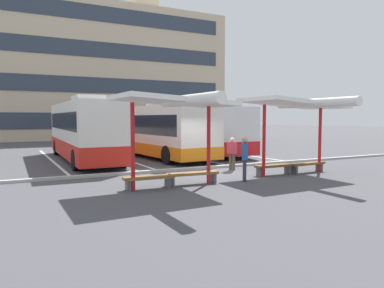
# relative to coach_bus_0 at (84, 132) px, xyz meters

# --- Properties ---
(ground_plane) EXTENTS (160.00, 160.00, 0.00)m
(ground_plane) POSITION_rel_coach_bus_0_xyz_m (4.18, -7.11, -1.67)
(ground_plane) COLOR #47474C
(terminal_building) EXTENTS (35.41, 12.75, 18.37)m
(terminal_building) POSITION_rel_coach_bus_0_xyz_m (4.22, 25.88, 6.15)
(terminal_building) COLOR #C6B293
(terminal_building) RESTS_ON ground
(coach_bus_0) EXTENTS (2.70, 11.31, 3.65)m
(coach_bus_0) POSITION_rel_coach_bus_0_xyz_m (0.00, 0.00, 0.00)
(coach_bus_0) COLOR silver
(coach_bus_0) RESTS_ON ground
(coach_bus_1) EXTENTS (3.43, 11.03, 3.52)m
(coach_bus_1) POSITION_rel_coach_bus_0_xyz_m (4.42, 0.01, -0.04)
(coach_bus_1) COLOR silver
(coach_bus_1) RESTS_ON ground
(coach_bus_2) EXTENTS (3.32, 12.47, 3.46)m
(coach_bus_2) POSITION_rel_coach_bus_0_xyz_m (8.29, 1.76, -0.09)
(coach_bus_2) COLOR silver
(coach_bus_2) RESTS_ON ground
(lane_stripe_0) EXTENTS (0.16, 14.00, 0.01)m
(lane_stripe_0) POSITION_rel_coach_bus_0_xyz_m (-1.70, 0.95, -1.67)
(lane_stripe_0) COLOR white
(lane_stripe_0) RESTS_ON ground
(lane_stripe_1) EXTENTS (0.16, 14.00, 0.01)m
(lane_stripe_1) POSITION_rel_coach_bus_0_xyz_m (2.22, 0.95, -1.67)
(lane_stripe_1) COLOR white
(lane_stripe_1) RESTS_ON ground
(lane_stripe_2) EXTENTS (0.16, 14.00, 0.01)m
(lane_stripe_2) POSITION_rel_coach_bus_0_xyz_m (6.15, 0.95, -1.67)
(lane_stripe_2) COLOR white
(lane_stripe_2) RESTS_ON ground
(lane_stripe_3) EXTENTS (0.16, 14.00, 0.01)m
(lane_stripe_3) POSITION_rel_coach_bus_0_xyz_m (10.07, 0.95, -1.67)
(lane_stripe_3) COLOR white
(lane_stripe_3) RESTS_ON ground
(waiting_shelter_0) EXTENTS (3.94, 4.66, 3.26)m
(waiting_shelter_0) POSITION_rel_coach_bus_0_xyz_m (1.15, -10.04, 1.30)
(waiting_shelter_0) COLOR red
(waiting_shelter_0) RESTS_ON ground
(bench_0) EXTENTS (1.76, 0.50, 0.45)m
(bench_0) POSITION_rel_coach_bus_0_xyz_m (0.25, -9.69, -1.34)
(bench_0) COLOR brown
(bench_0) RESTS_ON ground
(bench_1) EXTENTS (2.01, 0.55, 0.45)m
(bench_1) POSITION_rel_coach_bus_0_xyz_m (2.05, -9.59, -1.33)
(bench_1) COLOR brown
(bench_1) RESTS_ON ground
(waiting_shelter_1) EXTENTS (4.19, 4.65, 3.32)m
(waiting_shelter_1) POSITION_rel_coach_bus_0_xyz_m (7.07, -9.68, 1.34)
(waiting_shelter_1) COLOR red
(waiting_shelter_1) RESTS_ON ground
(bench_2) EXTENTS (1.81, 0.47, 0.45)m
(bench_2) POSITION_rel_coach_bus_0_xyz_m (6.17, -9.24, -1.33)
(bench_2) COLOR brown
(bench_2) RESTS_ON ground
(bench_3) EXTENTS (1.94, 0.54, 0.45)m
(bench_3) POSITION_rel_coach_bus_0_xyz_m (7.97, -9.36, -1.33)
(bench_3) COLOR brown
(bench_3) RESTS_ON ground
(platform_kerb) EXTENTS (44.00, 0.24, 0.12)m
(platform_kerb) POSITION_rel_coach_bus_0_xyz_m (4.18, -6.23, -1.61)
(platform_kerb) COLOR #ADADA8
(platform_kerb) RESTS_ON ground
(waiting_passenger_0) EXTENTS (0.46, 0.48, 1.54)m
(waiting_passenger_0) POSITION_rel_coach_bus_0_xyz_m (5.39, -7.16, -0.80)
(waiting_passenger_0) COLOR brown
(waiting_passenger_0) RESTS_ON ground
(waiting_passenger_1) EXTENTS (0.46, 0.54, 1.73)m
(waiting_passenger_1) POSITION_rel_coach_bus_0_xyz_m (4.08, -10.02, -0.66)
(waiting_passenger_1) COLOR #33384C
(waiting_passenger_1) RESTS_ON ground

